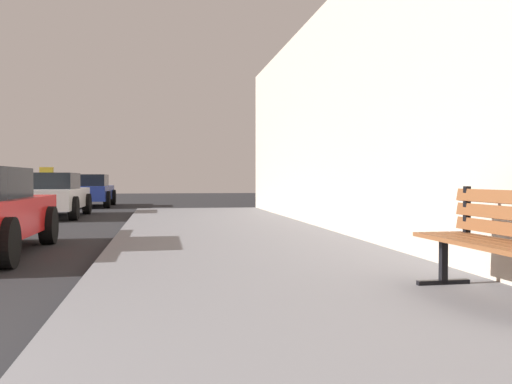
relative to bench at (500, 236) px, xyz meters
name	(u,v)px	position (x,y,z in m)	size (l,w,h in m)	color
bench	(500,236)	(0.00, 0.00, 0.00)	(0.54, 1.62, 0.89)	brown
car_white	(48,195)	(-5.81, 12.61, -0.01)	(2.01, 4.15, 1.43)	white
car_blue	(86,190)	(-5.56, 18.77, -0.01)	(2.05, 4.03, 1.27)	#233899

